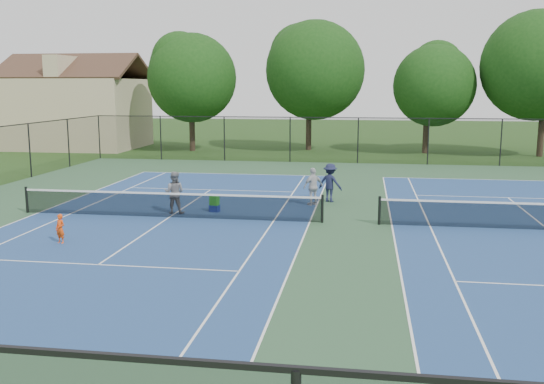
# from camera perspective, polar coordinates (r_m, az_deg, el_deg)

# --- Properties ---
(ground) EXTENTS (140.00, 140.00, 0.00)m
(ground) POSITION_cam_1_polar(r_m,az_deg,el_deg) (22.72, 7.38, -2.98)
(ground) COLOR #234716
(ground) RESTS_ON ground
(court_pad) EXTENTS (36.00, 36.00, 0.01)m
(court_pad) POSITION_cam_1_polar(r_m,az_deg,el_deg) (22.72, 7.38, -2.97)
(court_pad) COLOR #315839
(court_pad) RESTS_ON ground
(tennis_court_left) EXTENTS (12.00, 23.83, 1.07)m
(tennis_court_left) POSITION_cam_1_polar(r_m,az_deg,el_deg) (23.89, -9.65, -2.16)
(tennis_court_left) COLOR navy
(tennis_court_left) RESTS_ON ground
(perimeter_fence) EXTENTS (36.08, 36.08, 3.02)m
(perimeter_fence) POSITION_cam_1_polar(r_m,az_deg,el_deg) (22.42, 7.48, 1.01)
(perimeter_fence) COLOR black
(perimeter_fence) RESTS_ON ground
(tree_back_a) EXTENTS (6.80, 6.80, 9.15)m
(tree_back_a) POSITION_cam_1_polar(r_m,az_deg,el_deg) (48.08, -7.65, 11.05)
(tree_back_a) COLOR #2D2116
(tree_back_a) RESTS_ON ground
(tree_back_b) EXTENTS (7.60, 7.60, 10.03)m
(tree_back_b) POSITION_cam_1_polar(r_m,az_deg,el_deg) (48.38, 3.53, 11.77)
(tree_back_b) COLOR #2D2116
(tree_back_b) RESTS_ON ground
(tree_back_c) EXTENTS (6.00, 6.00, 8.40)m
(tree_back_c) POSITION_cam_1_polar(r_m,az_deg,el_deg) (47.37, 14.49, 10.17)
(tree_back_c) COLOR #2D2116
(tree_back_c) RESTS_ON ground
(clapboard_house) EXTENTS (10.80, 8.10, 7.65)m
(clapboard_house) POSITION_cam_1_polar(r_m,az_deg,el_deg) (52.70, -17.84, 7.36)
(clapboard_house) COLOR tan
(clapboard_house) RESTS_ON ground
(child_player) EXTENTS (0.41, 0.33, 0.97)m
(child_player) POSITION_cam_1_polar(r_m,az_deg,el_deg) (20.85, -19.31, -3.29)
(child_player) COLOR #F94B10
(child_player) RESTS_ON ground
(instructor) EXTENTS (0.83, 0.65, 1.70)m
(instructor) POSITION_cam_1_polar(r_m,az_deg,el_deg) (24.50, -9.18, -0.05)
(instructor) COLOR gray
(instructor) RESTS_ON ground
(bystander_a) EXTENTS (1.00, 0.90, 1.63)m
(bystander_a) POSITION_cam_1_polar(r_m,az_deg,el_deg) (25.91, 3.89, 0.51)
(bystander_a) COLOR silver
(bystander_a) RESTS_ON ground
(bystander_b) EXTENTS (1.26, 1.02, 1.70)m
(bystander_b) POSITION_cam_1_polar(r_m,az_deg,el_deg) (26.74, 5.49, 0.87)
(bystander_b) COLOR #1A1E3A
(bystander_b) RESTS_ON ground
(ball_crate) EXTENTS (0.44, 0.35, 0.28)m
(ball_crate) POSITION_cam_1_polar(r_m,az_deg,el_deg) (24.75, -5.43, -1.55)
(ball_crate) COLOR navy
(ball_crate) RESTS_ON ground
(ball_hopper) EXTENTS (0.40, 0.34, 0.38)m
(ball_hopper) POSITION_cam_1_polar(r_m,az_deg,el_deg) (24.68, -5.45, -0.80)
(ball_hopper) COLOR #249B1B
(ball_hopper) RESTS_ON ball_crate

